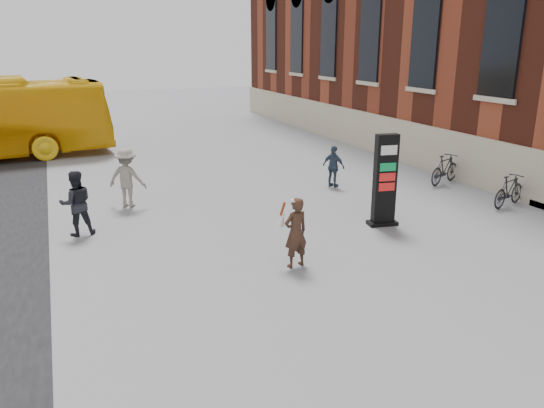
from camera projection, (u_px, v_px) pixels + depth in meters
name	position (u px, v px, depth m)	size (l,w,h in m)	color
ground	(289.00, 274.00, 11.98)	(100.00, 100.00, 0.00)	#9E9EA3
info_pylon	(385.00, 181.00, 14.86)	(0.90, 0.56, 2.62)	black
woman	(295.00, 232.00, 12.18)	(0.70, 0.65, 1.67)	black
pedestrian_a	(76.00, 203.00, 14.21)	(0.87, 0.67, 1.78)	black
pedestrian_b	(127.00, 178.00, 16.68)	(1.22, 0.70, 1.88)	gray
pedestrian_c	(334.00, 167.00, 19.02)	(0.88, 0.37, 1.50)	#324255
bike_5	(509.00, 191.00, 16.81)	(0.49, 1.72, 1.03)	black
bike_7	(445.00, 169.00, 19.49)	(0.52, 1.84, 1.11)	black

